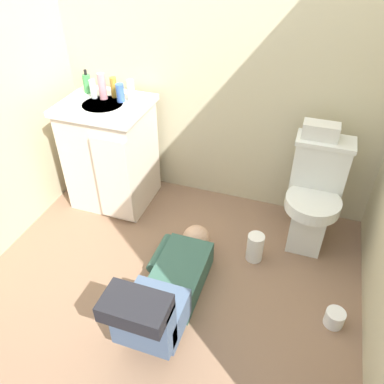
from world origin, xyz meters
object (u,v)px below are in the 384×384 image
object	(u,v)px
person_plumber	(167,288)
bottle_blue	(120,93)
soap_dispenser	(87,83)
toilet_paper_roll	(334,318)
bottle_pink	(102,86)
paper_towel_roll	(255,247)
vanity_cabinet	(111,153)
bottle_clear	(93,89)
tissue_box	(321,131)
bottle_amber	(114,87)
toilet	(314,196)
bottle_white	(131,91)
faucet	(113,88)

from	to	relation	value
person_plumber	bottle_blue	bearing A→B (deg)	126.53
soap_dispenser	toilet_paper_roll	size ratio (longest dim) A/B	1.51
bottle_pink	paper_towel_roll	size ratio (longest dim) A/B	0.88
vanity_cabinet	person_plumber	world-z (taller)	vanity_cabinet
vanity_cabinet	bottle_clear	size ratio (longest dim) A/B	6.34
bottle_clear	bottle_pink	distance (m)	0.07
tissue_box	person_plumber	bearing A→B (deg)	-124.13
vanity_cabinet	tissue_box	xyz separation A→B (m)	(1.43, 0.11, 0.38)
tissue_box	bottle_clear	distance (m)	1.54
tissue_box	bottle_blue	distance (m)	1.34
bottle_pink	bottle_amber	size ratio (longest dim) A/B	1.27
paper_towel_roll	toilet_paper_roll	bearing A→B (deg)	-33.58
toilet	toilet_paper_roll	xyz separation A→B (m)	(0.23, -0.67, -0.32)
bottle_pink	paper_towel_roll	xyz separation A→B (m)	(1.22, -0.37, -0.81)
tissue_box	bottle_clear	world-z (taller)	bottle_clear
bottle_pink	toilet	bearing A→B (deg)	-1.73
person_plumber	toilet_paper_roll	size ratio (longest dim) A/B	9.68
soap_dispenser	paper_towel_roll	distance (m)	1.64
tissue_box	toilet_paper_roll	xyz separation A→B (m)	(0.27, -0.76, -0.75)
toilet	toilet_paper_roll	world-z (taller)	toilet
toilet	tissue_box	size ratio (longest dim) A/B	3.41
person_plumber	bottle_amber	size ratio (longest dim) A/B	7.57
bottle_clear	toilet_paper_roll	xyz separation A→B (m)	(1.81, -0.71, -0.83)
bottle_blue	paper_towel_roll	size ratio (longest dim) A/B	0.61
paper_towel_roll	bottle_white	bearing A→B (deg)	159.00
toilet	person_plumber	distance (m)	1.14
bottle_blue	paper_towel_roll	distance (m)	1.38
vanity_cabinet	bottle_white	world-z (taller)	bottle_white
paper_towel_roll	toilet	bearing A→B (deg)	46.80
faucet	bottle_clear	world-z (taller)	bottle_clear
bottle_clear	bottle_white	size ratio (longest dim) A/B	0.86
toilet	faucet	xyz separation A→B (m)	(-1.48, 0.12, 0.50)
vanity_cabinet	bottle_blue	size ratio (longest dim) A/B	6.58
soap_dispenser	bottle_clear	xyz separation A→B (m)	(0.09, -0.07, -0.00)
bottle_clear	bottle_white	world-z (taller)	bottle_white
person_plumber	bottle_blue	world-z (taller)	bottle_blue
faucet	paper_towel_roll	xyz separation A→B (m)	(1.18, -0.44, -0.77)
toilet	bottle_clear	xyz separation A→B (m)	(-1.58, 0.03, 0.52)
tissue_box	bottle_blue	bearing A→B (deg)	-177.86
tissue_box	bottle_white	xyz separation A→B (m)	(-1.26, -0.02, 0.10)
bottle_white	person_plumber	bearing A→B (deg)	-57.12
bottle_white	paper_towel_roll	world-z (taller)	bottle_white
vanity_cabinet	bottle_white	bearing A→B (deg)	28.19
person_plumber	soap_dispenser	distance (m)	1.55
bottle_amber	toilet_paper_roll	distance (m)	2.03
vanity_cabinet	bottle_clear	bearing A→B (deg)	151.85
vanity_cabinet	paper_towel_roll	world-z (taller)	vanity_cabinet
toilet	vanity_cabinet	bearing A→B (deg)	-179.15
person_plumber	toilet	bearing A→B (deg)	51.37
faucet	person_plumber	bearing A→B (deg)	-51.98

